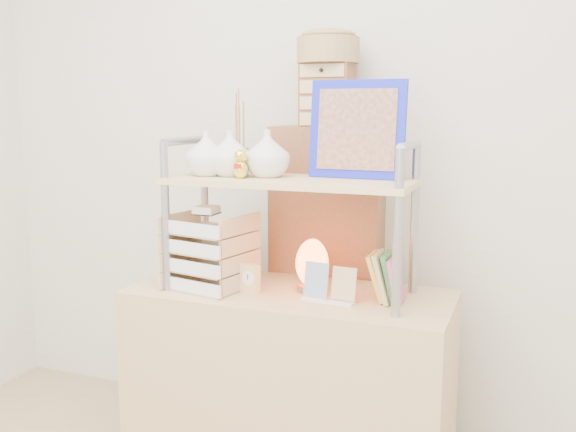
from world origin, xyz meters
name	(u,v)px	position (x,y,z in m)	size (l,w,h in m)	color
desk	(289,386)	(0.00, 1.20, 0.38)	(1.20, 0.50, 0.75)	tan
cabinet	(327,286)	(0.03, 1.57, 0.68)	(0.45, 0.24, 1.35)	brown
hutch	(272,169)	(-0.07, 1.21, 1.20)	(0.90, 0.34, 0.77)	#90939D
letter_tray	(208,256)	(-0.30, 1.13, 0.88)	(0.30, 0.29, 0.32)	tan
salt_lamp	(312,265)	(0.08, 1.24, 0.85)	(0.13, 0.12, 0.20)	brown
desk_clock	(250,278)	(-0.13, 1.13, 0.80)	(0.08, 0.05, 0.11)	tan
postcard_stand	(329,291)	(0.18, 1.13, 0.79)	(0.20, 0.07, 0.14)	white
drawer_chest	(327,95)	(0.03, 1.55, 1.48)	(0.20, 0.16, 0.25)	brown
woven_basket	(328,50)	(0.03, 1.55, 1.65)	(0.25, 0.25, 0.10)	olive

